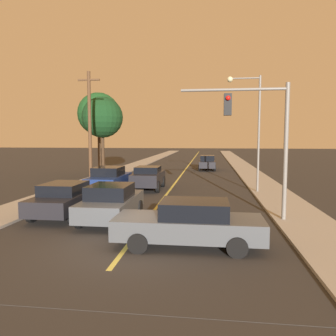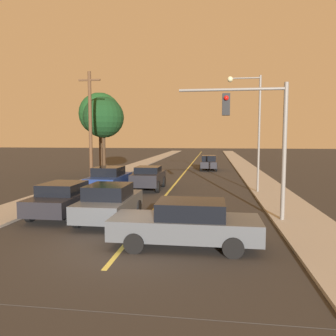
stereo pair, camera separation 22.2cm
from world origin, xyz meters
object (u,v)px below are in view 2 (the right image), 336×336
(tree_left_near, at_px, (103,118))
(tree_left_far, at_px, (100,114))
(car_crossing_right, at_px, (187,223))
(streetlamp_right, at_px, (251,118))
(car_near_lane_front, at_px, (110,202))
(car_far_oncoming, at_px, (209,163))
(car_outer_lane_front, at_px, (65,198))
(traffic_signal_mast, at_px, (259,128))
(car_outer_lane_second, at_px, (109,179))
(utility_pole_left, at_px, (90,127))
(car_near_lane_second, at_px, (149,177))

(tree_left_near, height_order, tree_left_far, tree_left_far)
(car_crossing_right, relative_size, tree_left_far, 0.64)
(car_crossing_right, relative_size, streetlamp_right, 0.66)
(car_near_lane_front, bearing_deg, car_far_oncoming, 80.16)
(car_far_oncoming, distance_m, streetlamp_right, 15.39)
(car_outer_lane_front, xyz_separation_m, car_far_oncoming, (6.27, 21.89, 0.02))
(traffic_signal_mast, bearing_deg, streetlamp_right, 86.05)
(traffic_signal_mast, distance_m, tree_left_near, 17.56)
(car_outer_lane_second, xyz_separation_m, traffic_signal_mast, (8.58, -6.54, 3.12))
(car_outer_lane_front, height_order, streetlamp_right, streetlamp_right)
(car_outer_lane_front, relative_size, car_outer_lane_second, 1.00)
(utility_pole_left, bearing_deg, car_near_lane_second, -12.22)
(car_near_lane_front, relative_size, car_outer_lane_front, 0.95)
(car_outer_lane_second, bearing_deg, car_crossing_right, -59.88)
(car_near_lane_front, xyz_separation_m, utility_pole_left, (-4.46, 9.52, 3.55))
(car_outer_lane_front, relative_size, car_far_oncoming, 1.17)
(car_crossing_right, bearing_deg, car_outer_lane_front, 58.52)
(tree_left_far, bearing_deg, car_near_lane_front, -69.42)
(car_outer_lane_second, relative_size, car_crossing_right, 0.95)
(car_crossing_right, distance_m, utility_pole_left, 15.21)
(car_near_lane_second, height_order, tree_left_near, tree_left_near)
(streetlamp_right, xyz_separation_m, tree_left_near, (-11.76, 6.12, 0.47))
(car_near_lane_second, bearing_deg, streetlamp_right, -4.96)
(car_far_oncoming, height_order, streetlamp_right, streetlamp_right)
(tree_left_far, bearing_deg, car_outer_lane_second, -67.43)
(traffic_signal_mast, bearing_deg, car_crossing_right, -126.70)
(streetlamp_right, relative_size, utility_pole_left, 0.90)
(car_outer_lane_front, distance_m, streetlamp_right, 12.32)
(streetlamp_right, bearing_deg, utility_pole_left, 172.11)
(car_near_lane_second, height_order, utility_pole_left, utility_pole_left)
(traffic_signal_mast, height_order, utility_pole_left, utility_pole_left)
(car_outer_lane_second, bearing_deg, car_near_lane_front, -71.93)
(car_near_lane_front, distance_m, utility_pole_left, 11.10)
(utility_pole_left, height_order, tree_left_near, utility_pole_left)
(car_crossing_right, xyz_separation_m, utility_pole_left, (-7.99, 12.44, 3.57))
(car_near_lane_front, xyz_separation_m, traffic_signal_mast, (6.22, 0.69, 3.16))
(car_near_lane_second, relative_size, tree_left_near, 0.59)
(car_near_lane_second, relative_size, car_far_oncoming, 1.04)
(car_near_lane_second, bearing_deg, car_outer_lane_front, -106.69)
(car_outer_lane_second, relative_size, utility_pole_left, 0.56)
(traffic_signal_mast, xyz_separation_m, tree_left_near, (-11.26, 13.41, 1.31))
(car_outer_lane_front, bearing_deg, car_far_oncoming, 74.00)
(traffic_signal_mast, bearing_deg, utility_pole_left, 140.41)
(car_outer_lane_second, bearing_deg, car_near_lane_second, 29.35)
(car_outer_lane_second, relative_size, streetlamp_right, 0.63)
(utility_pole_left, bearing_deg, car_outer_lane_front, -76.62)
(car_near_lane_second, relative_size, car_outer_lane_second, 0.89)
(car_outer_lane_front, height_order, tree_left_far, tree_left_far)
(car_crossing_right, bearing_deg, tree_left_far, 26.72)
(car_near_lane_second, distance_m, tree_left_far, 10.83)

